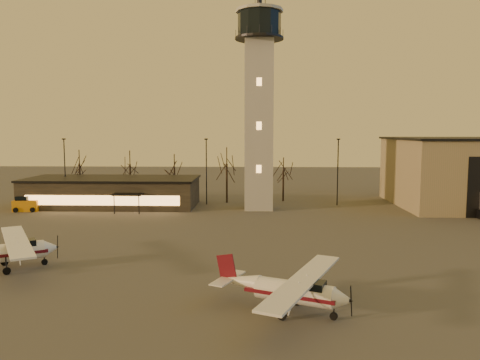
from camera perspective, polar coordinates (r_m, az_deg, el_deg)
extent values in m
plane|color=#3F3D3B|center=(38.76, 2.45, -10.93)|extent=(220.00, 220.00, 0.00)
cube|color=#A4A09B|center=(67.09, 2.32, 6.61)|extent=(4.00, 4.00, 24.00)
cylinder|color=black|center=(68.31, 2.37, 16.85)|extent=(6.80, 6.80, 0.30)
cylinder|color=black|center=(68.68, 2.37, 18.37)|extent=(6.00, 6.00, 3.40)
cylinder|color=#A4A09B|center=(69.11, 2.38, 19.91)|extent=(6.60, 6.60, 0.40)
cylinder|color=black|center=(69.46, 2.39, 21.03)|extent=(0.70, 0.70, 2.40)
cube|color=black|center=(73.01, -15.26, -1.52)|extent=(25.00, 10.00, 4.00)
cube|color=black|center=(72.76, -15.31, 0.16)|extent=(25.40, 10.40, 0.30)
cube|color=#FFB059|center=(68.33, -16.50, -2.40)|extent=(22.00, 0.08, 1.40)
cube|color=black|center=(66.09, -13.51, -1.72)|extent=(4.00, 2.00, 0.20)
cylinder|color=black|center=(77.30, -20.56, 0.95)|extent=(0.16, 0.16, 10.00)
cube|color=black|center=(77.05, -20.69, 4.70)|extent=(0.50, 0.25, 0.18)
cylinder|color=black|center=(71.78, -4.12, 0.96)|extent=(0.16, 0.16, 10.00)
cube|color=black|center=(71.51, -4.15, 5.00)|extent=(0.50, 0.25, 0.18)
cylinder|color=black|center=(72.41, 11.82, 0.89)|extent=(0.16, 0.16, 10.00)
cube|color=black|center=(72.15, 11.91, 4.89)|extent=(0.50, 0.25, 0.18)
cylinder|color=black|center=(83.04, -18.92, -0.14)|extent=(0.28, 0.28, 5.74)
cylinder|color=black|center=(78.77, -7.98, -0.37)|extent=(0.28, 0.28, 5.25)
cylinder|color=black|center=(73.69, -1.62, -0.39)|extent=(0.28, 0.28, 6.16)
cylinder|color=black|center=(75.72, 5.29, -0.70)|extent=(0.28, 0.28, 4.97)
cylinder|color=black|center=(82.45, -13.22, -0.07)|extent=(0.28, 0.28, 5.60)
cylinder|color=silver|center=(29.94, 6.67, -13.43)|extent=(5.09, 3.24, 1.40)
cone|color=silver|center=(29.20, 12.24, -14.04)|extent=(1.42, 1.61, 1.33)
cone|color=silver|center=(31.18, 0.16, -12.28)|extent=(2.84, 2.11, 1.18)
cube|color=black|center=(29.48, 8.71, -12.78)|extent=(1.93, 1.68, 0.75)
cube|color=#520B15|center=(30.02, 6.27, -13.48)|extent=(5.90, 3.62, 0.24)
cube|color=silver|center=(29.51, 7.70, -12.02)|extent=(6.17, 11.49, 0.15)
cube|color=silver|center=(31.55, -1.46, -11.85)|extent=(2.29, 3.64, 0.09)
cube|color=#520B15|center=(31.38, -1.65, -10.52)|extent=(1.40, 0.67, 1.82)
cylinder|color=white|center=(42.90, -26.28, -7.92)|extent=(5.22, 4.00, 1.48)
cone|color=white|center=(43.15, -22.18, -7.66)|extent=(1.61, 1.74, 1.41)
cube|color=black|center=(42.85, -24.79, -7.17)|extent=(2.08, 1.91, 0.80)
cube|color=#4F0B13|center=(42.90, -26.59, -8.01)|extent=(6.02, 4.52, 0.25)
cube|color=white|center=(42.73, -25.57, -6.72)|extent=(8.01, 11.53, 0.16)
cube|color=orange|center=(72.61, -24.58, -2.85)|extent=(3.60, 2.20, 1.59)
cube|color=black|center=(72.64, -24.95, -2.14)|extent=(1.76, 1.76, 0.91)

